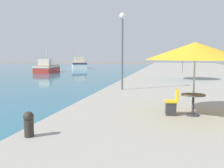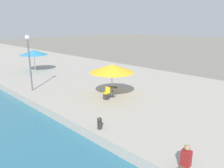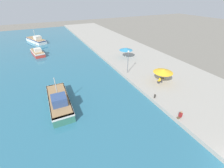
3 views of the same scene
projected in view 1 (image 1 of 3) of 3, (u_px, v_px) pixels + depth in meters
name	position (u px, v px, depth m)	size (l,w,h in m)	color
quay_promenade	(205.00, 76.00, 28.61)	(16.00, 90.00, 0.60)	#A39E93
fishing_boat_mid	(47.00, 68.00, 38.67)	(3.49, 6.71, 3.66)	red
fishing_boat_far	(79.00, 64.00, 51.64)	(6.23, 9.82, 4.20)	white
cafe_umbrella_pink	(195.00, 51.00, 8.39)	(3.37, 3.37, 2.51)	#B7B7B7
cafe_umbrella_white	(183.00, 54.00, 21.15)	(3.21, 3.21, 2.48)	#B7B7B7
cafe_table	(193.00, 100.00, 8.54)	(0.80, 0.80, 0.74)	#333338
cafe_chair_left	(172.00, 106.00, 8.63)	(0.48, 0.45, 0.91)	#2D2D33
mooring_bollard	(29.00, 123.00, 6.31)	(0.26, 0.26, 0.65)	#2D2823
lamppost	(122.00, 38.00, 14.81)	(0.36, 0.36, 4.56)	#565B60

